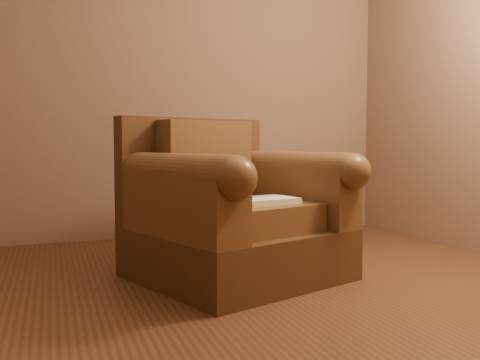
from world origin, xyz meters
name	(u,v)px	position (x,y,z in m)	size (l,w,h in m)	color
floor	(233,307)	(0.00, 0.00, 0.00)	(4.00, 4.00, 0.00)	#55331D
armchair	(232,215)	(0.18, 0.57, 0.36)	(1.31, 1.28, 0.93)	#452E17
teddy_bear	(218,185)	(0.12, 0.64, 0.53)	(0.17, 0.20, 0.24)	tan
guidebook	(258,201)	(0.26, 0.35, 0.46)	(0.46, 0.34, 0.03)	beige
side_table	(333,204)	(1.10, 1.01, 0.34)	(0.45, 0.45, 0.63)	gold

